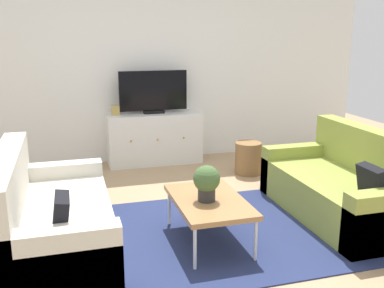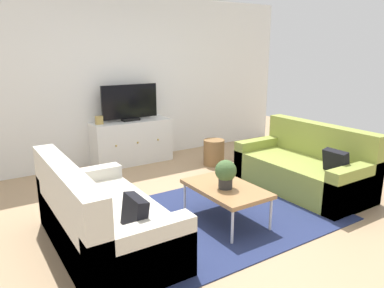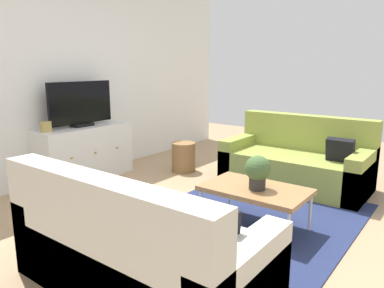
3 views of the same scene
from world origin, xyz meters
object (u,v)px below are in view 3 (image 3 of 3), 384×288
coffee_table (255,191)px  tv_console (85,153)px  potted_plant (258,171)px  flat_screen_tv (81,104)px  mantel_clock (46,127)px  wicker_basket (184,157)px  couch_left_side (134,253)px  couch_right_side (298,163)px

coffee_table → tv_console: (0.03, 2.55, -0.02)m
potted_plant → flat_screen_tv: (0.06, 2.61, 0.43)m
coffee_table → flat_screen_tv: 2.65m
tv_console → mantel_clock: 0.68m
coffee_table → tv_console: size_ratio=0.73×
mantel_clock → wicker_basket: 1.90m
tv_console → flat_screen_tv: (0.00, 0.02, 0.65)m
couch_left_side → coffee_table: size_ratio=1.84×
coffee_table → potted_plant: potted_plant is taller
coffee_table → mantel_clock: (-0.50, 2.55, 0.40)m
flat_screen_tv → potted_plant: bearing=-91.4°
tv_console → wicker_basket: tv_console is taller
coffee_table → mantel_clock: size_ratio=7.28×
couch_right_side → wicker_basket: couch_right_side is taller
coffee_table → wicker_basket: bearing=57.3°
coffee_table → wicker_basket: size_ratio=2.26×
coffee_table → mantel_clock: mantel_clock is taller
couch_left_side → wicker_basket: 2.92m
couch_left_side → flat_screen_tv: bearing=59.7°
couch_right_side → tv_console: size_ratio=1.33×
tv_console → mantel_clock: mantel_clock is taller
tv_console → wicker_basket: (1.07, -0.83, -0.15)m
coffee_table → couch_right_side: bearing=6.7°
potted_plant → couch_right_side: bearing=7.8°
coffee_table → potted_plant: bearing=-135.7°
couch_left_side → tv_console: size_ratio=1.33×
couch_left_side → mantel_clock: size_ratio=13.39×
tv_console → mantel_clock: (-0.53, 0.00, 0.42)m
couch_right_side → flat_screen_tv: bearing=121.8°
coffee_table → potted_plant: 0.21m
tv_console → flat_screen_tv: size_ratio=1.38×
couch_right_side → potted_plant: 1.59m
couch_left_side → couch_right_side: (2.88, 0.00, 0.00)m
coffee_table → wicker_basket: wicker_basket is taller
couch_right_side → coffee_table: size_ratio=1.84×
mantel_clock → tv_console: bearing=-0.0°
couch_left_side → mantel_clock: bearing=69.9°
tv_console → mantel_clock: bearing=180.0°
couch_right_side → wicker_basket: size_ratio=4.16×
couch_right_side → tv_console: bearing=122.0°
wicker_basket → mantel_clock: bearing=152.6°
couch_left_side → couch_right_side: same height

